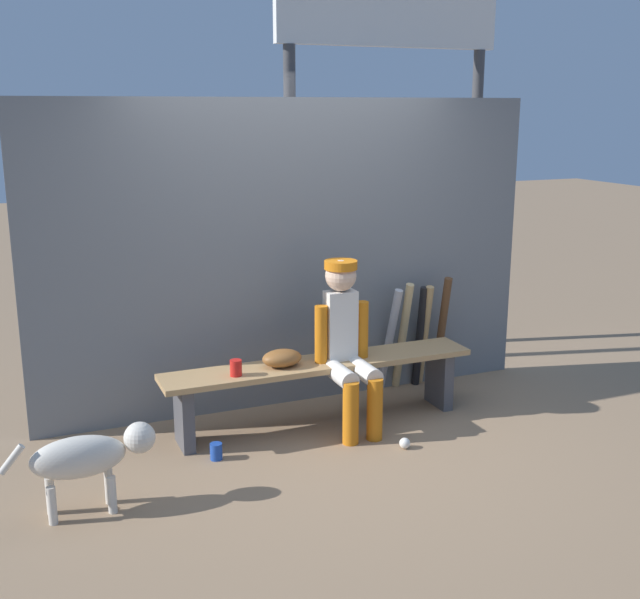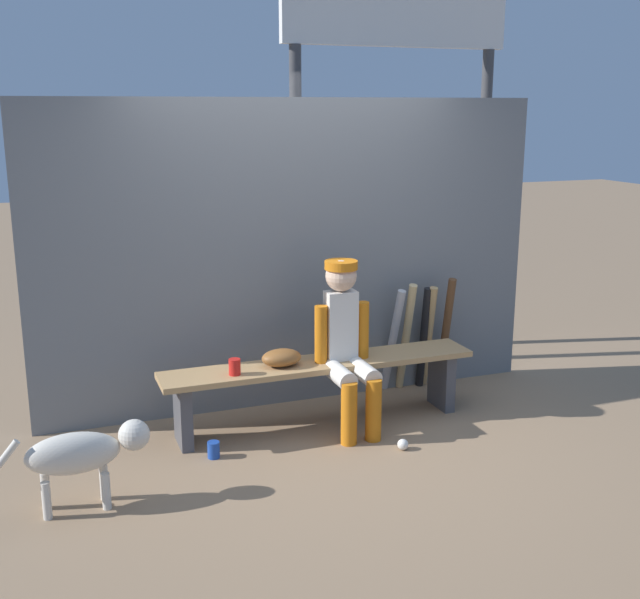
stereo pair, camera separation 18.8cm
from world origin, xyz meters
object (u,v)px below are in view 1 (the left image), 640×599
at_px(bat_wood_natural, 403,336).
at_px(bat_aluminum_black, 420,337).
at_px(dugout_bench, 320,376).
at_px(bat_wood_dark, 441,331).
at_px(bat_wood_tan, 424,335).
at_px(cup_on_ground, 216,451).
at_px(scoreboard, 396,54).
at_px(bat_aluminum_silver, 389,340).
at_px(dog, 89,456).
at_px(baseball, 405,443).
at_px(baseball_glove, 282,358).
at_px(cup_on_bench, 236,368).
at_px(player_seated, 347,339).

relative_size(bat_wood_natural, bat_aluminum_black, 1.08).
bearing_deg(dugout_bench, bat_wood_dark, 17.70).
relative_size(bat_wood_tan, cup_on_ground, 7.82).
bearing_deg(bat_aluminum_black, scoreboard, 77.42).
relative_size(bat_wood_dark, scoreboard, 0.25).
relative_size(bat_aluminum_silver, dog, 1.03).
bearing_deg(dog, baseball, 1.66).
bearing_deg(scoreboard, bat_wood_dark, -90.89).
bearing_deg(scoreboard, baseball_glove, -139.36).
distance_m(bat_wood_natural, bat_wood_tan, 0.21).
height_order(bat_aluminum_silver, cup_on_ground, bat_aluminum_silver).
distance_m(baseball, dog, 2.05).
height_order(bat_aluminum_black, baseball, bat_aluminum_black).
xyz_separation_m(baseball_glove, cup_on_bench, (-0.35, -0.06, -0.01)).
xyz_separation_m(bat_aluminum_silver, baseball, (-0.40, -1.01, -0.39)).
xyz_separation_m(baseball, scoreboard, (0.88, 1.90, 2.61)).
distance_m(player_seated, bat_wood_dark, 1.20).
distance_m(baseball, cup_on_ground, 1.25).
xyz_separation_m(bat_aluminum_black, baseball, (-0.68, -1.01, -0.39)).
distance_m(bat_aluminum_black, cup_on_bench, 1.75).
bearing_deg(dugout_bench, bat_wood_tan, 21.16).
xyz_separation_m(bat_aluminum_silver, scoreboard, (0.47, 0.90, 2.22)).
bearing_deg(baseball, cup_on_bench, 152.08).
relative_size(bat_wood_tan, bat_wood_dark, 0.93).
bearing_deg(scoreboard, cup_on_bench, -143.79).
distance_m(bat_aluminum_silver, bat_wood_dark, 0.46).
distance_m(bat_aluminum_black, bat_wood_dark, 0.19).
bearing_deg(baseball, dugout_bench, 121.75).
bearing_deg(baseball_glove, player_seated, -14.40).
bearing_deg(cup_on_ground, baseball_glove, 25.99).
bearing_deg(bat_aluminum_silver, dugout_bench, -151.59).
xyz_separation_m(scoreboard, dog, (-2.91, -1.96, -2.32)).
xyz_separation_m(player_seated, bat_wood_dark, (1.07, 0.51, -0.19)).
distance_m(bat_wood_natural, bat_wood_dark, 0.35).
relative_size(baseball, cup_on_bench, 0.67).
bearing_deg(player_seated, bat_aluminum_black, 30.88).
height_order(player_seated, baseball, player_seated).
bearing_deg(bat_wood_dark, dugout_bench, -162.30).
height_order(player_seated, cup_on_ground, player_seated).
relative_size(bat_aluminum_silver, cup_on_ground, 7.92).
bearing_deg(bat_wood_dark, cup_on_bench, -166.26).
xyz_separation_m(baseball_glove, cup_on_ground, (-0.56, -0.27, -0.48)).
distance_m(player_seated, bat_wood_tan, 1.10).
bearing_deg(baseball_glove, scoreboard, 40.64).
bearing_deg(bat_wood_dark, cup_on_ground, -162.22).
xyz_separation_m(baseball_glove, baseball, (0.65, -0.59, -0.50)).
distance_m(baseball, cup_on_bench, 1.24).
xyz_separation_m(baseball, cup_on_bench, (-1.00, 0.53, 0.49)).
bearing_deg(bat_wood_tan, bat_aluminum_silver, -178.98).
distance_m(bat_wood_natural, scoreboard, 2.41).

